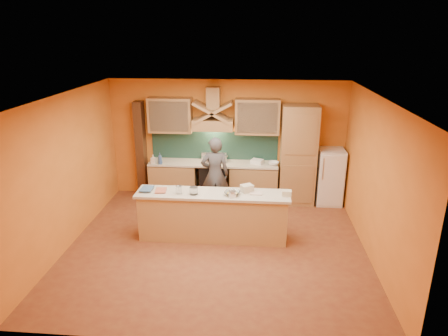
# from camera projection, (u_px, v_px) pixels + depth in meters

# --- Properties ---
(floor) EXTENTS (5.50, 5.00, 0.01)m
(floor) POSITION_uv_depth(u_px,v_px,m) (217.00, 245.00, 7.53)
(floor) COLOR brown
(floor) RESTS_ON ground
(ceiling) EXTENTS (5.50, 5.00, 0.01)m
(ceiling) POSITION_uv_depth(u_px,v_px,m) (216.00, 97.00, 6.61)
(ceiling) COLOR white
(ceiling) RESTS_ON wall_back
(wall_back) EXTENTS (5.50, 0.02, 2.80)m
(wall_back) POSITION_uv_depth(u_px,v_px,m) (227.00, 140.00, 9.42)
(wall_back) COLOR orange
(wall_back) RESTS_ON floor
(wall_front) EXTENTS (5.50, 0.02, 2.80)m
(wall_front) POSITION_uv_depth(u_px,v_px,m) (194.00, 248.00, 4.71)
(wall_front) COLOR orange
(wall_front) RESTS_ON floor
(wall_left) EXTENTS (0.02, 5.00, 2.80)m
(wall_left) POSITION_uv_depth(u_px,v_px,m) (67.00, 171.00, 7.29)
(wall_left) COLOR orange
(wall_left) RESTS_ON floor
(wall_right) EXTENTS (0.02, 5.00, 2.80)m
(wall_right) POSITION_uv_depth(u_px,v_px,m) (375.00, 180.00, 6.85)
(wall_right) COLOR orange
(wall_right) RESTS_ON floor
(base_cabinet_left) EXTENTS (1.10, 0.60, 0.86)m
(base_cabinet_left) POSITION_uv_depth(u_px,v_px,m) (174.00, 181.00, 9.56)
(base_cabinet_left) COLOR #A67B4B
(base_cabinet_left) RESTS_ON floor
(base_cabinet_right) EXTENTS (1.10, 0.60, 0.86)m
(base_cabinet_right) POSITION_uv_depth(u_px,v_px,m) (253.00, 183.00, 9.41)
(base_cabinet_right) COLOR #A67B4B
(base_cabinet_right) RESTS_ON floor
(counter_top) EXTENTS (3.00, 0.62, 0.04)m
(counter_top) POSITION_uv_depth(u_px,v_px,m) (213.00, 163.00, 9.33)
(counter_top) COLOR beige
(counter_top) RESTS_ON base_cabinet_left
(stove) EXTENTS (0.60, 0.58, 0.90)m
(stove) POSITION_uv_depth(u_px,v_px,m) (213.00, 181.00, 9.48)
(stove) COLOR black
(stove) RESTS_ON floor
(backsplash) EXTENTS (3.00, 0.03, 0.70)m
(backsplash) POSITION_uv_depth(u_px,v_px,m) (214.00, 146.00, 9.48)
(backsplash) COLOR #17332D
(backsplash) RESTS_ON wall_back
(range_hood) EXTENTS (0.92, 0.50, 0.24)m
(range_hood) POSITION_uv_depth(u_px,v_px,m) (213.00, 124.00, 9.08)
(range_hood) COLOR #A67B4B
(range_hood) RESTS_ON wall_back
(hood_chimney) EXTENTS (0.30, 0.30, 0.50)m
(hood_chimney) POSITION_uv_depth(u_px,v_px,m) (213.00, 98.00, 8.98)
(hood_chimney) COLOR #A67B4B
(hood_chimney) RESTS_ON wall_back
(upper_cabinet_left) EXTENTS (1.00, 0.35, 0.80)m
(upper_cabinet_left) POSITION_uv_depth(u_px,v_px,m) (170.00, 115.00, 9.17)
(upper_cabinet_left) COLOR #A67B4B
(upper_cabinet_left) RESTS_ON wall_back
(upper_cabinet_right) EXTENTS (1.00, 0.35, 0.80)m
(upper_cabinet_right) POSITION_uv_depth(u_px,v_px,m) (257.00, 117.00, 9.01)
(upper_cabinet_right) COLOR #A67B4B
(upper_cabinet_right) RESTS_ON wall_back
(pantry_column) EXTENTS (0.80, 0.60, 2.30)m
(pantry_column) POSITION_uv_depth(u_px,v_px,m) (298.00, 155.00, 9.09)
(pantry_column) COLOR #A67B4B
(pantry_column) RESTS_ON floor
(fridge) EXTENTS (0.58, 0.60, 1.30)m
(fridge) POSITION_uv_depth(u_px,v_px,m) (330.00, 177.00, 9.19)
(fridge) COLOR white
(fridge) RESTS_ON floor
(trim_column_left) EXTENTS (0.20, 0.30, 2.30)m
(trim_column_left) POSITION_uv_depth(u_px,v_px,m) (141.00, 149.00, 9.53)
(trim_column_left) COLOR #472816
(trim_column_left) RESTS_ON floor
(island_body) EXTENTS (2.80, 0.55, 0.88)m
(island_body) POSITION_uv_depth(u_px,v_px,m) (213.00, 217.00, 7.67)
(island_body) COLOR tan
(island_body) RESTS_ON floor
(island_top) EXTENTS (2.90, 0.62, 0.05)m
(island_top) POSITION_uv_depth(u_px,v_px,m) (213.00, 194.00, 7.52)
(island_top) COLOR beige
(island_top) RESTS_ON island_body
(person) EXTENTS (0.66, 0.47, 1.69)m
(person) POSITION_uv_depth(u_px,v_px,m) (215.00, 174.00, 8.76)
(person) COLOR #4C4C51
(person) RESTS_ON floor
(pot_large) EXTENTS (0.24, 0.24, 0.15)m
(pot_large) POSITION_uv_depth(u_px,v_px,m) (208.00, 161.00, 9.26)
(pot_large) COLOR #AFB0B6
(pot_large) RESTS_ON stove
(pot_small) EXTENTS (0.24, 0.24, 0.15)m
(pot_small) POSITION_uv_depth(u_px,v_px,m) (223.00, 160.00, 9.34)
(pot_small) COLOR silver
(pot_small) RESTS_ON stove
(soap_bottle_a) EXTENTS (0.11, 0.11, 0.21)m
(soap_bottle_a) POSITION_uv_depth(u_px,v_px,m) (153.00, 159.00, 9.21)
(soap_bottle_a) COLOR silver
(soap_bottle_a) RESTS_ON counter_top
(soap_bottle_b) EXTENTS (0.13, 0.13, 0.27)m
(soap_bottle_b) POSITION_uv_depth(u_px,v_px,m) (160.00, 159.00, 9.16)
(soap_bottle_b) COLOR #304E85
(soap_bottle_b) RESTS_ON counter_top
(bowl_back) EXTENTS (0.31, 0.31, 0.08)m
(bowl_back) POSITION_uv_depth(u_px,v_px,m) (273.00, 163.00, 9.14)
(bowl_back) COLOR silver
(bowl_back) RESTS_ON counter_top
(dish_rack) EXTENTS (0.31, 0.28, 0.09)m
(dish_rack) POSITION_uv_depth(u_px,v_px,m) (257.00, 161.00, 9.24)
(dish_rack) COLOR white
(dish_rack) RESTS_ON counter_top
(book_lower) EXTENTS (0.24, 0.30, 0.03)m
(book_lower) POSITION_uv_depth(u_px,v_px,m) (155.00, 191.00, 7.58)
(book_lower) COLOR #BA5D42
(book_lower) RESTS_ON island_top
(book_upper) EXTENTS (0.24, 0.32, 0.02)m
(book_upper) POSITION_uv_depth(u_px,v_px,m) (141.00, 188.00, 7.63)
(book_upper) COLOR #3F618B
(book_upper) RESTS_ON island_top
(jar_large) EXTENTS (0.21, 0.21, 0.14)m
(jar_large) POSITION_uv_depth(u_px,v_px,m) (194.00, 191.00, 7.42)
(jar_large) COLOR silver
(jar_large) RESTS_ON island_top
(jar_small) EXTENTS (0.12, 0.12, 0.15)m
(jar_small) POSITION_uv_depth(u_px,v_px,m) (179.00, 190.00, 7.45)
(jar_small) COLOR white
(jar_small) RESTS_ON island_top
(kitchen_scale) EXTENTS (0.15, 0.15, 0.10)m
(kitchen_scale) POSITION_uv_depth(u_px,v_px,m) (232.00, 195.00, 7.30)
(kitchen_scale) COLOR white
(kitchen_scale) RESTS_ON island_top
(mixing_bowl) EXTENTS (0.35, 0.35, 0.07)m
(mixing_bowl) POSITION_uv_depth(u_px,v_px,m) (232.00, 193.00, 7.40)
(mixing_bowl) COLOR white
(mixing_bowl) RESTS_ON island_top
(cloth) EXTENTS (0.24, 0.19, 0.02)m
(cloth) POSITION_uv_depth(u_px,v_px,m) (256.00, 193.00, 7.47)
(cloth) COLOR beige
(cloth) RESTS_ON island_top
(grocery_bag_a) EXTENTS (0.27, 0.26, 0.14)m
(grocery_bag_a) POSITION_uv_depth(u_px,v_px,m) (247.00, 188.00, 7.54)
(grocery_bag_a) COLOR beige
(grocery_bag_a) RESTS_ON island_top
(grocery_bag_b) EXTENTS (0.18, 0.15, 0.10)m
(grocery_bag_b) POSITION_uv_depth(u_px,v_px,m) (287.00, 193.00, 7.36)
(grocery_bag_b) COLOR beige
(grocery_bag_b) RESTS_ON island_top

